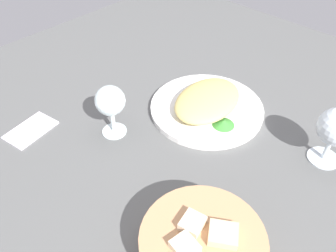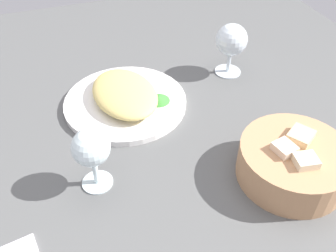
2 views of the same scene
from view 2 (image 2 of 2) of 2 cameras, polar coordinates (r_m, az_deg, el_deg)
name	(u,v)px [view 2 (image 2 of 2)]	position (r cm, az deg, el deg)	size (l,w,h in cm)	color
ground_plane	(149,134)	(78.73, -2.92, -1.22)	(140.00, 140.00, 2.00)	#545555
plate	(126,102)	(84.81, -6.59, 3.68)	(27.74, 27.74, 1.40)	white
omelette	(125,93)	(83.26, -6.73, 5.08)	(19.94, 13.63, 3.76)	#D5BC6B
lettuce_garnish	(159,98)	(83.24, -1.47, 4.30)	(5.18, 5.18, 1.26)	#398333
bread_basket	(293,162)	(70.29, 18.75, -5.28)	(19.69, 19.69, 8.32)	tan
wine_glass_near	(91,150)	(63.12, -11.78, -3.67)	(6.67, 6.67, 12.43)	silver
wine_glass_far	(231,42)	(92.55, 9.77, 12.73)	(7.75, 7.75, 13.04)	silver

